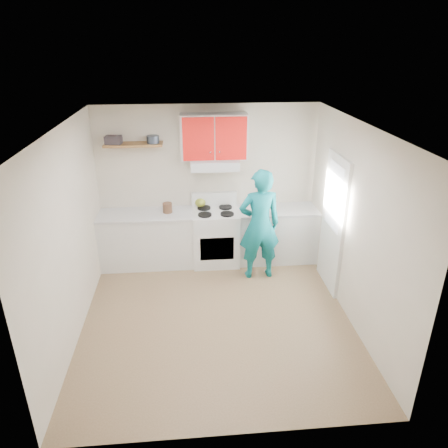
{
  "coord_description": "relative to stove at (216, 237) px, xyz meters",
  "views": [
    {
      "loc": [
        -0.33,
        -4.75,
        3.51
      ],
      "look_at": [
        0.15,
        0.55,
        1.15
      ],
      "focal_mm": 33.51,
      "sensor_mm": 36.0,
      "label": 1
    }
  ],
  "objects": [
    {
      "name": "door",
      "position": [
        1.68,
        -0.88,
        0.56
      ],
      "size": [
        0.05,
        0.85,
        2.05
      ],
      "primitive_type": "cube",
      "color": "white",
      "rests_on": "floor"
    },
    {
      "name": "kettle",
      "position": [
        -0.24,
        0.24,
        0.54
      ],
      "size": [
        0.18,
        0.18,
        0.15
      ],
      "primitive_type": "ellipsoid",
      "rotation": [
        0.0,
        0.0,
        -0.02
      ],
      "color": "olive",
      "rests_on": "stove"
    },
    {
      "name": "counter_left",
      "position": [
        -1.14,
        0.02,
        -0.01
      ],
      "size": [
        1.52,
        0.6,
        0.9
      ],
      "primitive_type": "cube",
      "color": "silver",
      "rests_on": "floor"
    },
    {
      "name": "person",
      "position": [
        0.64,
        -0.53,
        0.43
      ],
      "size": [
        0.68,
        0.47,
        1.78
      ],
      "primitive_type": "imported",
      "rotation": [
        0.0,
        0.0,
        3.22
      ],
      "color": "#0D747C",
      "rests_on": "floor"
    },
    {
      "name": "cutting_board",
      "position": [
        0.8,
        -0.06,
        0.45
      ],
      "size": [
        0.34,
        0.28,
        0.02
      ],
      "primitive_type": "cube",
      "rotation": [
        0.0,
        0.0,
        -0.23
      ],
      "color": "olive",
      "rests_on": "counter_right"
    },
    {
      "name": "back_wall",
      "position": [
        -0.1,
        0.32,
        0.84
      ],
      "size": [
        3.6,
        0.04,
        2.6
      ],
      "primitive_type": "cube",
      "color": "beige",
      "rests_on": "floor"
    },
    {
      "name": "tin",
      "position": [
        -0.95,
        0.15,
        1.64
      ],
      "size": [
        0.25,
        0.25,
        0.12
      ],
      "primitive_type": "cylinder",
      "rotation": [
        0.0,
        0.0,
        -0.37
      ],
      "color": "#333D4C",
      "rests_on": "shelf"
    },
    {
      "name": "shelf",
      "position": [
        -1.25,
        0.18,
        1.56
      ],
      "size": [
        0.9,
        0.3,
        0.04
      ],
      "primitive_type": "cube",
      "color": "brown",
      "rests_on": "back_wall"
    },
    {
      "name": "door_glass",
      "position": [
        1.65,
        -0.88,
        0.99
      ],
      "size": [
        0.01,
        0.55,
        0.95
      ],
      "primitive_type": "cube",
      "color": "white",
      "rests_on": "door"
    },
    {
      "name": "front_wall",
      "position": [
        -0.1,
        -3.47,
        0.84
      ],
      "size": [
        3.6,
        0.04,
        2.6
      ],
      "primitive_type": "cube",
      "color": "beige",
      "rests_on": "floor"
    },
    {
      "name": "counter_right",
      "position": [
        1.04,
        0.02,
        -0.01
      ],
      "size": [
        1.32,
        0.6,
        0.9
      ],
      "primitive_type": "cube",
      "color": "silver",
      "rests_on": "floor"
    },
    {
      "name": "right_wall",
      "position": [
        1.7,
        -1.57,
        0.84
      ],
      "size": [
        0.04,
        3.8,
        2.6
      ],
      "primitive_type": "cube",
      "color": "beige",
      "rests_on": "floor"
    },
    {
      "name": "books",
      "position": [
        -1.54,
        0.15,
        1.64
      ],
      "size": [
        0.26,
        0.2,
        0.13
      ],
      "primitive_type": "cube",
      "rotation": [
        0.0,
        0.0,
        -0.13
      ],
      "color": "#3A3339",
      "rests_on": "shelf"
    },
    {
      "name": "left_wall",
      "position": [
        -1.9,
        -1.57,
        0.84
      ],
      "size": [
        0.04,
        3.8,
        2.6
      ],
      "primitive_type": "cube",
      "color": "beige",
      "rests_on": "floor"
    },
    {
      "name": "stove",
      "position": [
        0.0,
        0.0,
        0.0
      ],
      "size": [
        0.76,
        0.65,
        0.92
      ],
      "primitive_type": "cube",
      "color": "white",
      "rests_on": "floor"
    },
    {
      "name": "silicone_mat",
      "position": [
        1.38,
        0.0,
        0.44
      ],
      "size": [
        0.32,
        0.27,
        0.01
      ],
      "primitive_type": "cube",
      "rotation": [
        0.0,
        0.0,
        0.12
      ],
      "color": "red",
      "rests_on": "counter_right"
    },
    {
      "name": "upper_cabinets",
      "position": [
        0.0,
        0.16,
        1.66
      ],
      "size": [
        1.02,
        0.33,
        0.7
      ],
      "primitive_type": "cube",
      "color": "red",
      "rests_on": "back_wall"
    },
    {
      "name": "ceiling",
      "position": [
        -0.1,
        -1.57,
        2.14
      ],
      "size": [
        3.6,
        3.8,
        0.04
      ],
      "primitive_type": "cube",
      "color": "white",
      "rests_on": "floor"
    },
    {
      "name": "floor",
      "position": [
        -0.1,
        -1.57,
        -0.46
      ],
      "size": [
        3.8,
        3.8,
        0.0
      ],
      "primitive_type": "plane",
      "color": "brown",
      "rests_on": "ground"
    },
    {
      "name": "crock",
      "position": [
        -0.78,
        0.04,
        0.53
      ],
      "size": [
        0.17,
        0.17,
        0.18
      ],
      "primitive_type": "cylinder",
      "rotation": [
        0.0,
        0.0,
        -0.08
      ],
      "color": "#4E3322",
      "rests_on": "counter_left"
    },
    {
      "name": "range_hood",
      "position": [
        0.0,
        0.1,
        1.24
      ],
      "size": [
        0.76,
        0.44,
        0.15
      ],
      "primitive_type": "cube",
      "color": "silver",
      "rests_on": "back_wall"
    }
  ]
}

